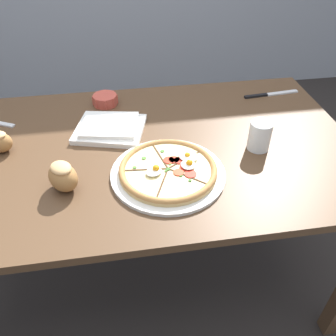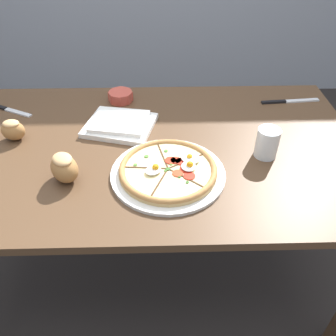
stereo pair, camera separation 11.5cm
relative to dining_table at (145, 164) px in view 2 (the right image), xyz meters
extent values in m
plane|color=#2D2826|center=(0.00, 0.00, -0.68)|extent=(12.00, 12.00, 0.00)
cube|color=#513823|center=(0.00, 0.00, 0.07)|extent=(1.59, 0.92, 0.03)
cube|color=#513823|center=(-0.75, 0.41, -0.31)|extent=(0.06, 0.06, 0.73)
cube|color=#513823|center=(0.75, 0.41, -0.31)|extent=(0.06, 0.06, 0.73)
cylinder|color=white|center=(0.08, -0.17, 0.10)|extent=(0.38, 0.38, 0.01)
cylinder|color=tan|center=(0.08, -0.17, 0.11)|extent=(0.32, 0.32, 0.01)
cylinder|color=beige|center=(0.08, -0.17, 0.11)|extent=(0.29, 0.29, 0.00)
torus|color=#B27A42|center=(0.08, -0.17, 0.12)|extent=(0.32, 0.32, 0.02)
cube|color=#472D19|center=(0.14, -0.22, 0.12)|extent=(0.11, 0.10, 0.00)
cube|color=#472D19|center=(0.14, -0.13, 0.12)|extent=(0.13, 0.08, 0.00)
cube|color=#472D19|center=(0.07, -0.10, 0.12)|extent=(0.04, 0.14, 0.00)
cube|color=#472D19|center=(0.01, -0.16, 0.12)|extent=(0.14, 0.02, 0.00)
cube|color=#472D19|center=(0.05, -0.24, 0.12)|extent=(0.06, 0.13, 0.00)
cylinder|color=red|center=(0.15, -0.21, 0.12)|extent=(0.04, 0.04, 0.00)
cylinder|color=red|center=(0.14, -0.17, 0.12)|extent=(0.04, 0.04, 0.00)
cylinder|color=red|center=(0.11, -0.20, 0.12)|extent=(0.03, 0.03, 0.00)
cylinder|color=red|center=(0.13, -0.14, 0.12)|extent=(0.04, 0.04, 0.00)
cylinder|color=red|center=(0.11, -0.13, 0.12)|extent=(0.04, 0.04, 0.00)
cylinder|color=red|center=(0.09, -0.13, 0.12)|extent=(0.04, 0.04, 0.00)
ellipsoid|color=white|center=(0.15, -0.17, 0.12)|extent=(0.05, 0.05, 0.01)
sphere|color=orange|center=(0.15, -0.17, 0.13)|extent=(0.02, 0.02, 0.02)
ellipsoid|color=white|center=(0.16, -0.12, 0.12)|extent=(0.09, 0.09, 0.01)
sphere|color=#F4AD1E|center=(0.15, -0.13, 0.13)|extent=(0.02, 0.02, 0.02)
ellipsoid|color=white|center=(0.03, -0.19, 0.12)|extent=(0.07, 0.07, 0.01)
sphere|color=orange|center=(0.04, -0.18, 0.13)|extent=(0.02, 0.02, 0.02)
cylinder|color=#2D5B1E|center=(0.08, -0.17, 0.12)|extent=(0.01, 0.01, 0.00)
cylinder|color=#477A2D|center=(-0.03, -0.15, 0.12)|extent=(0.01, 0.01, 0.00)
cylinder|color=#2D5B1E|center=(0.14, -0.24, 0.12)|extent=(0.01, 0.01, 0.00)
cylinder|color=#2D5B1E|center=(0.12, -0.21, 0.12)|extent=(0.01, 0.01, 0.00)
cylinder|color=#477A2D|center=(0.08, -0.08, 0.12)|extent=(0.01, 0.01, 0.00)
cylinder|color=#477A2D|center=(0.09, -0.15, 0.12)|extent=(0.01, 0.01, 0.00)
cylinder|color=#477A2D|center=(0.01, -0.11, 0.12)|extent=(0.01, 0.01, 0.00)
cylinder|color=#386B23|center=(0.07, -0.18, 0.12)|extent=(0.01, 0.01, 0.00)
cylinder|color=#2D5B1E|center=(0.14, -0.18, 0.12)|extent=(0.01, 0.01, 0.00)
cylinder|color=#C64C3D|center=(-0.11, 0.33, 0.11)|extent=(0.10, 0.10, 0.04)
cylinder|color=beige|center=(-0.11, 0.33, 0.12)|extent=(0.08, 0.08, 0.02)
cylinder|color=#C64C3D|center=(-0.06, 0.33, 0.11)|extent=(0.01, 0.01, 0.04)
cylinder|color=#C64C3D|center=(-0.08, 0.37, 0.11)|extent=(0.01, 0.01, 0.04)
cylinder|color=#C64C3D|center=(-0.11, 0.38, 0.11)|extent=(0.01, 0.01, 0.04)
cylinder|color=#C64C3D|center=(-0.15, 0.37, 0.11)|extent=(0.01, 0.01, 0.04)
cylinder|color=#C64C3D|center=(-0.16, 0.33, 0.11)|extent=(0.01, 0.01, 0.04)
cylinder|color=#C64C3D|center=(-0.15, 0.30, 0.11)|extent=(0.01, 0.01, 0.04)
cylinder|color=#C64C3D|center=(-0.11, 0.28, 0.11)|extent=(0.01, 0.01, 0.04)
cylinder|color=#C64C3D|center=(-0.08, 0.30, 0.11)|extent=(0.01, 0.01, 0.04)
cube|color=white|center=(-0.10, 0.12, 0.10)|extent=(0.30, 0.27, 0.02)
cube|color=white|center=(-0.10, 0.12, 0.12)|extent=(0.24, 0.21, 0.02)
ellipsoid|color=#A3703D|center=(-0.25, -0.18, 0.13)|extent=(0.13, 0.13, 0.09)
ellipsoid|color=tan|center=(-0.25, -0.18, 0.17)|extent=(0.09, 0.09, 0.03)
ellipsoid|color=#A3703D|center=(-0.48, 0.05, 0.13)|extent=(0.10, 0.08, 0.07)
ellipsoid|color=tan|center=(-0.48, 0.05, 0.16)|extent=(0.07, 0.06, 0.02)
cube|color=silver|center=(-0.53, 0.24, 0.09)|extent=(0.13, 0.08, 0.01)
cube|color=silver|center=(0.68, 0.31, 0.09)|extent=(0.15, 0.03, 0.01)
cube|color=black|center=(0.55, 0.30, 0.09)|extent=(0.11, 0.03, 0.01)
cylinder|color=white|center=(0.42, -0.07, 0.14)|extent=(0.08, 0.08, 0.11)
cylinder|color=silver|center=(0.42, -0.07, 0.12)|extent=(0.07, 0.07, 0.06)
camera|label=1|loc=(-0.06, -1.05, 0.85)|focal=38.00mm
camera|label=2|loc=(0.06, -1.06, 0.85)|focal=38.00mm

